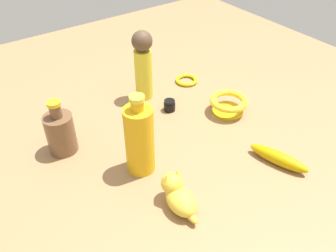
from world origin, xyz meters
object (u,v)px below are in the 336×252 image
object	(u,v)px
bottle_tall	(139,139)
bowl	(229,103)
nail_polish_jar	(170,105)
bangle	(187,80)
banana	(278,158)
bottle_short	(60,132)
person_figure_adult	(143,64)
cat_figurine	(178,195)

from	to	relation	value
bottle_tall	bowl	distance (m)	0.39
nail_polish_jar	bangle	bearing A→B (deg)	124.85
banana	bowl	size ratio (longest dim) A/B	1.37
bottle_short	nail_polish_jar	bearing A→B (deg)	87.11
person_figure_adult	bangle	bearing A→B (deg)	87.33
cat_figurine	nail_polish_jar	size ratio (longest dim) A/B	3.44
cat_figurine	nail_polish_jar	world-z (taller)	cat_figurine
cat_figurine	bottle_short	xyz separation A→B (m)	(-0.37, -0.15, 0.03)
nail_polish_jar	bottle_tall	world-z (taller)	bottle_tall
bottle_short	banana	bearing A→B (deg)	48.79
bottle_short	bottle_tall	size ratio (longest dim) A/B	0.72
cat_figurine	banana	world-z (taller)	cat_figurine
bottle_short	person_figure_adult	bearing A→B (deg)	106.41
person_figure_adult	bottle_tall	distance (m)	0.37
cat_figurine	bottle_tall	bearing A→B (deg)	-178.82
bottle_short	bowl	distance (m)	0.55
nail_polish_jar	banana	size ratio (longest dim) A/B	0.23
bottle_tall	bowl	bearing A→B (deg)	98.04
person_figure_adult	bangle	size ratio (longest dim) A/B	2.92
nail_polish_jar	banana	xyz separation A→B (m)	(0.39, 0.10, 0.00)
nail_polish_jar	bangle	size ratio (longest dim) A/B	0.47
bottle_short	bottle_tall	bearing A→B (deg)	36.11
nail_polish_jar	bangle	world-z (taller)	nail_polish_jar
cat_figurine	banana	distance (m)	0.33
bottle_tall	banana	world-z (taller)	bottle_tall
person_figure_adult	bangle	xyz separation A→B (m)	(0.01, 0.19, -0.13)
bangle	bowl	xyz separation A→B (m)	(0.24, -0.01, 0.03)
cat_figurine	bottle_tall	xyz separation A→B (m)	(-0.17, -0.00, 0.07)
person_figure_adult	bottle_short	xyz separation A→B (m)	(0.10, -0.35, -0.07)
bowl	bottle_short	bearing A→B (deg)	-105.39
banana	bowl	bearing A→B (deg)	151.37
person_figure_adult	bangle	world-z (taller)	person_figure_adult
person_figure_adult	bottle_short	size ratio (longest dim) A/B	1.46
person_figure_adult	nail_polish_jar	distance (m)	0.17
bottle_tall	bowl	xyz separation A→B (m)	(-0.05, 0.38, -0.07)
bottle_short	bangle	xyz separation A→B (m)	(-0.09, 0.54, -0.06)
nail_polish_jar	bottle_tall	distance (m)	0.30
cat_figurine	bottle_tall	size ratio (longest dim) A/B	0.58
bottle_tall	banana	distance (m)	0.40
person_figure_adult	cat_figurine	distance (m)	0.52
bottle_short	bangle	bearing A→B (deg)	100.00
person_figure_adult	bowl	bearing A→B (deg)	35.34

